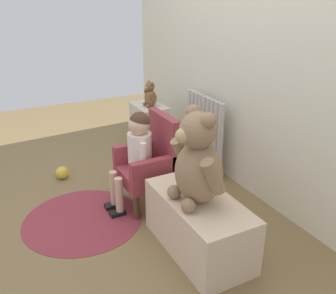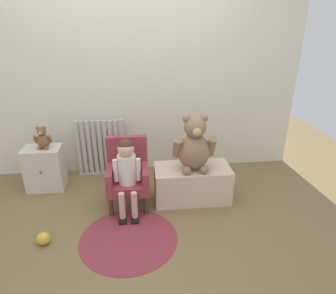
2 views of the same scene
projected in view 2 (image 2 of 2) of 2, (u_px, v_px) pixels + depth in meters
name	position (u px, v px, depth m)	size (l,w,h in m)	color
ground_plane	(136.00, 239.00, 2.52)	(6.00, 6.00, 0.00)	brown
back_wall	(130.00, 68.00, 3.24)	(3.80, 0.05, 2.40)	beige
radiator	(101.00, 148.00, 3.44)	(0.56, 0.05, 0.66)	beige
small_dresser	(45.00, 168.00, 3.19)	(0.38, 0.28, 0.47)	beige
child_armchair	(128.00, 174.00, 2.87)	(0.39, 0.36, 0.68)	#91343D
child_figure	(127.00, 166.00, 2.72)	(0.25, 0.35, 0.72)	silver
low_bench	(192.00, 183.00, 3.02)	(0.75, 0.37, 0.35)	beige
large_teddy_bear	(194.00, 146.00, 2.82)	(0.41, 0.29, 0.56)	#927151
small_teddy_bear	(43.00, 139.00, 3.05)	(0.17, 0.12, 0.24)	brown
floor_rug	(129.00, 239.00, 2.52)	(0.83, 0.83, 0.01)	maroon
toy_ball	(44.00, 238.00, 2.45)	(0.11, 0.11, 0.11)	gold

